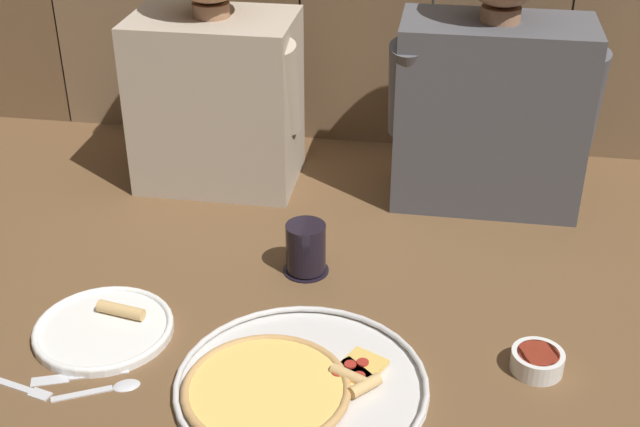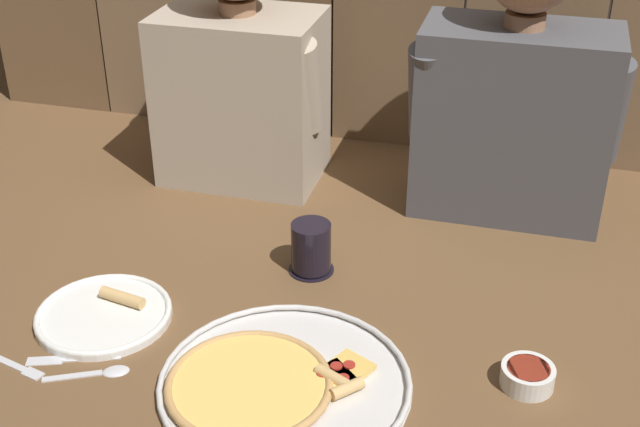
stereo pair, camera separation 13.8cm
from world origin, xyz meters
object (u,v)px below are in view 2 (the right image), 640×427
(dipping_bowl, at_px, (528,375))
(diner_right, at_px, (517,87))
(dinner_plate, at_px, (104,314))
(diner_left, at_px, (240,57))
(pizza_tray, at_px, (273,383))
(drinking_glass, at_px, (311,248))

(dipping_bowl, height_order, diner_right, diner_right)
(dinner_plate, distance_m, dipping_bowl, 0.74)
(dipping_bowl, distance_m, diner_left, 0.94)
(dipping_bowl, relative_size, diner_left, 0.14)
(dipping_bowl, bearing_deg, diner_left, 139.53)
(pizza_tray, bearing_deg, drinking_glass, 95.75)
(dinner_plate, relative_size, diner_left, 0.39)
(dipping_bowl, bearing_deg, drinking_glass, 151.56)
(dinner_plate, bearing_deg, dipping_bowl, 1.37)
(drinking_glass, distance_m, diner_right, 0.54)
(dipping_bowl, xyz_separation_m, diner_right, (-0.09, 0.58, 0.26))
(pizza_tray, bearing_deg, dinner_plate, 164.67)
(pizza_tray, distance_m, diner_right, 0.81)
(pizza_tray, bearing_deg, dipping_bowl, 16.19)
(diner_left, relative_size, diner_right, 1.00)
(pizza_tray, xyz_separation_m, dipping_bowl, (0.39, 0.11, 0.01))
(pizza_tray, relative_size, diner_right, 0.66)
(dinner_plate, bearing_deg, drinking_glass, 38.26)
(pizza_tray, height_order, diner_right, diner_right)
(dipping_bowl, distance_m, diner_right, 0.64)
(dinner_plate, height_order, dipping_bowl, dipping_bowl)
(dinner_plate, distance_m, diner_right, 0.93)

